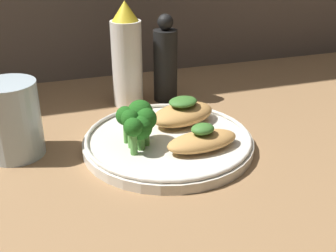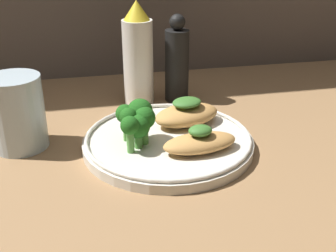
{
  "view_description": "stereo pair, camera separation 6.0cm",
  "coord_description": "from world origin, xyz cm",
  "px_view_note": "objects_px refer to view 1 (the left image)",
  "views": [
    {
      "loc": [
        -17.02,
        -51.21,
        29.26
      ],
      "look_at": [
        0.0,
        0.0,
        3.4
      ],
      "focal_mm": 45.0,
      "sensor_mm": 36.0,
      "label": 1
    },
    {
      "loc": [
        -11.26,
        -52.78,
        29.26
      ],
      "look_at": [
        0.0,
        0.0,
        3.4
      ],
      "focal_mm": 45.0,
      "sensor_mm": 36.0,
      "label": 2
    }
  ],
  "objects_px": {
    "broccoli_bunch": "(138,121)",
    "pepper_grinder": "(165,62)",
    "drinking_glass": "(12,120)",
    "plate": "(168,141)",
    "sauce_bottle": "(127,57)"
  },
  "relations": [
    {
      "from": "broccoli_bunch",
      "to": "pepper_grinder",
      "type": "height_order",
      "value": "pepper_grinder"
    },
    {
      "from": "pepper_grinder",
      "to": "drinking_glass",
      "type": "relative_size",
      "value": 1.47
    },
    {
      "from": "plate",
      "to": "broccoli_bunch",
      "type": "height_order",
      "value": "broccoli_bunch"
    },
    {
      "from": "plate",
      "to": "drinking_glass",
      "type": "bearing_deg",
      "value": 167.03
    },
    {
      "from": "drinking_glass",
      "to": "broccoli_bunch",
      "type": "bearing_deg",
      "value": -18.57
    },
    {
      "from": "pepper_grinder",
      "to": "drinking_glass",
      "type": "height_order",
      "value": "pepper_grinder"
    },
    {
      "from": "broccoli_bunch",
      "to": "pepper_grinder",
      "type": "relative_size",
      "value": 0.42
    },
    {
      "from": "broccoli_bunch",
      "to": "sauce_bottle",
      "type": "relative_size",
      "value": 0.36
    },
    {
      "from": "broccoli_bunch",
      "to": "drinking_glass",
      "type": "bearing_deg",
      "value": 161.43
    },
    {
      "from": "plate",
      "to": "sauce_bottle",
      "type": "height_order",
      "value": "sauce_bottle"
    },
    {
      "from": "sauce_bottle",
      "to": "drinking_glass",
      "type": "distance_m",
      "value": 0.23
    },
    {
      "from": "broccoli_bunch",
      "to": "pepper_grinder",
      "type": "xyz_separation_m",
      "value": [
        0.1,
        0.18,
        0.02
      ]
    },
    {
      "from": "drinking_glass",
      "to": "pepper_grinder",
      "type": "bearing_deg",
      "value": 26.4
    },
    {
      "from": "sauce_bottle",
      "to": "broccoli_bunch",
      "type": "bearing_deg",
      "value": -99.27
    },
    {
      "from": "broccoli_bunch",
      "to": "plate",
      "type": "bearing_deg",
      "value": 8.31
    }
  ]
}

